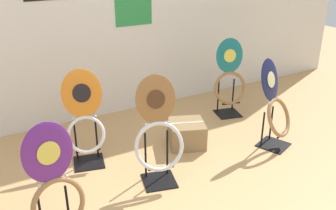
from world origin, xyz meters
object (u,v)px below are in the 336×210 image
object	(u,v)px
toilet_seat_display_orange_sun	(84,119)
storage_box	(187,134)
toilet_seat_display_purple_note	(55,188)
toilet_seat_display_teal_sax	(230,82)
toilet_seat_display_woodgrain	(158,134)
toilet_seat_display_navy_moon	(275,108)

from	to	relation	value
toilet_seat_display_orange_sun	storage_box	bearing A→B (deg)	-11.46
storage_box	toilet_seat_display_purple_note	bearing A→B (deg)	-154.16
toilet_seat_display_purple_note	toilet_seat_display_teal_sax	bearing A→B (deg)	25.77
toilet_seat_display_purple_note	toilet_seat_display_teal_sax	size ratio (longest dim) A/B	0.97
toilet_seat_display_purple_note	toilet_seat_display_woodgrain	xyz separation A→B (m)	(0.93, 0.29, 0.02)
toilet_seat_display_teal_sax	toilet_seat_display_orange_sun	size ratio (longest dim) A/B	1.05
toilet_seat_display_purple_note	storage_box	size ratio (longest dim) A/B	1.98
storage_box	toilet_seat_display_woodgrain	bearing A→B (deg)	-142.46
toilet_seat_display_teal_sax	toilet_seat_display_woodgrain	world-z (taller)	toilet_seat_display_woodgrain
toilet_seat_display_teal_sax	toilet_seat_display_navy_moon	size ratio (longest dim) A/B	1.03
toilet_seat_display_orange_sun	storage_box	world-z (taller)	toilet_seat_display_orange_sun
toilet_seat_display_navy_moon	toilet_seat_display_woodgrain	bearing A→B (deg)	179.71
toilet_seat_display_woodgrain	storage_box	world-z (taller)	toilet_seat_display_woodgrain
toilet_seat_display_teal_sax	storage_box	world-z (taller)	toilet_seat_display_teal_sax
toilet_seat_display_purple_note	storage_box	world-z (taller)	toilet_seat_display_purple_note
toilet_seat_display_navy_moon	toilet_seat_display_teal_sax	bearing A→B (deg)	85.18
toilet_seat_display_orange_sun	toilet_seat_display_navy_moon	bearing A→B (deg)	-19.73
toilet_seat_display_purple_note	toilet_seat_display_navy_moon	size ratio (longest dim) A/B	0.99
toilet_seat_display_woodgrain	toilet_seat_display_navy_moon	world-z (taller)	toilet_seat_display_woodgrain
toilet_seat_display_woodgrain	storage_box	distance (m)	0.77
toilet_seat_display_navy_moon	toilet_seat_display_orange_sun	bearing A→B (deg)	160.27
toilet_seat_display_teal_sax	toilet_seat_display_navy_moon	distance (m)	0.83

